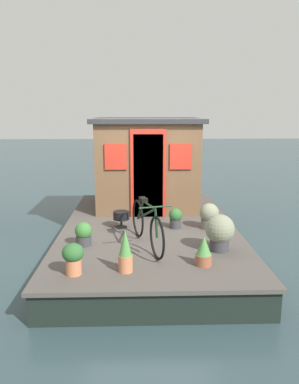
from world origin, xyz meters
The scene contains 12 objects.
ground_plane centered at (0.00, 0.00, 0.00)m, with size 60.00×60.00×0.00m, color #2D4247.
houseboat_deck centered at (0.00, 0.00, 0.25)m, with size 5.41×3.24×0.49m.
houseboat_cabin centered at (1.60, 0.00, 1.50)m, with size 2.14×2.38×1.99m.
bicycle centered at (-1.14, 0.08, 0.86)m, with size 1.67×0.60×0.78m.
potted_plant_succulent centered at (-0.17, -0.49, 0.69)m, with size 0.25×0.25×0.38m.
potted_plant_fern centered at (-2.11, 0.39, 0.78)m, with size 0.19×0.19×0.60m.
potted_plant_thyme centered at (-2.17, 1.08, 0.74)m, with size 0.29×0.29×0.44m.
potted_plant_sage centered at (-1.92, -0.71, 0.70)m, with size 0.24×0.24×0.43m.
potted_plant_basil centered at (-0.21, -1.11, 0.74)m, with size 0.36×0.36×0.48m.
potted_plant_ivy centered at (-1.35, -1.06, 0.80)m, with size 0.46×0.46×0.58m.
potted_plant_lavender centered at (-1.05, 1.10, 0.69)m, with size 0.27×0.27×0.39m.
charcoal_grill centered at (-0.12, 0.53, 0.71)m, with size 0.30×0.30×0.31m.
Camera 1 is at (-6.91, 0.21, 2.64)m, focal length 35.22 mm.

